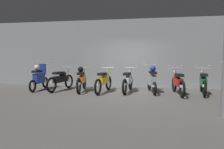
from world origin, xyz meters
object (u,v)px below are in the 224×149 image
at_px(motorbike_slot_0, 39,77).
at_px(motorbike_slot_7, 203,82).
at_px(motorbike_slot_4, 128,80).
at_px(motorbike_slot_5, 152,79).
at_px(motorbike_slot_6, 178,82).
at_px(motorbike_slot_2, 82,79).
at_px(motorbike_slot_3, 104,81).
at_px(motorbike_slot_1, 61,79).

bearing_deg(motorbike_slot_0, motorbike_slot_7, 1.14).
relative_size(motorbike_slot_4, motorbike_slot_7, 1.01).
distance_m(motorbike_slot_5, motorbike_slot_6, 1.04).
height_order(motorbike_slot_0, motorbike_slot_7, motorbike_slot_0).
relative_size(motorbike_slot_2, motorbike_slot_7, 1.01).
bearing_deg(motorbike_slot_6, motorbike_slot_0, 179.16).
distance_m(motorbike_slot_2, motorbike_slot_6, 4.02).
relative_size(motorbike_slot_3, motorbike_slot_4, 1.00).
bearing_deg(motorbike_slot_7, motorbike_slot_6, -167.31).
height_order(motorbike_slot_1, motorbike_slot_5, motorbike_slot_5).
bearing_deg(motorbike_slot_1, motorbike_slot_4, 1.04).
xyz_separation_m(motorbike_slot_2, motorbike_slot_4, (2.01, 0.14, -0.03)).
bearing_deg(motorbike_slot_6, motorbike_slot_3, 179.94).
distance_m(motorbike_slot_0, motorbike_slot_3, 3.02).
bearing_deg(motorbike_slot_0, motorbike_slot_3, -1.61).
bearing_deg(motorbike_slot_3, motorbike_slot_4, 12.48).
relative_size(motorbike_slot_4, motorbike_slot_5, 1.16).
bearing_deg(motorbike_slot_3, motorbike_slot_2, 175.31).
distance_m(motorbike_slot_0, motorbike_slot_6, 6.02).
relative_size(motorbike_slot_2, motorbike_slot_4, 1.00).
distance_m(motorbike_slot_0, motorbike_slot_1, 1.02).
distance_m(motorbike_slot_0, motorbike_slot_2, 2.01).
xyz_separation_m(motorbike_slot_0, motorbike_slot_2, (2.01, -0.00, -0.04)).
xyz_separation_m(motorbike_slot_0, motorbike_slot_1, (1.01, 0.08, -0.08)).
bearing_deg(motorbike_slot_5, motorbike_slot_1, -179.04).
bearing_deg(motorbike_slot_7, motorbike_slot_1, -179.46).
relative_size(motorbike_slot_1, motorbike_slot_6, 0.99).
xyz_separation_m(motorbike_slot_0, motorbike_slot_6, (6.02, -0.09, -0.08)).
height_order(motorbike_slot_4, motorbike_slot_5, motorbike_slot_5).
relative_size(motorbike_slot_5, motorbike_slot_7, 0.87).
relative_size(motorbike_slot_2, motorbike_slot_6, 1.00).
bearing_deg(motorbike_slot_2, motorbike_slot_1, 175.15).
bearing_deg(motorbike_slot_7, motorbike_slot_4, -179.95).
distance_m(motorbike_slot_1, motorbike_slot_5, 4.01).
xyz_separation_m(motorbike_slot_0, motorbike_slot_3, (3.02, -0.08, -0.08)).
height_order(motorbike_slot_1, motorbike_slot_7, motorbike_slot_7).
bearing_deg(motorbike_slot_6, motorbike_slot_1, 178.05).
xyz_separation_m(motorbike_slot_1, motorbike_slot_7, (6.02, 0.06, 0.00)).
relative_size(motorbike_slot_5, motorbike_slot_6, 0.86).
height_order(motorbike_slot_2, motorbike_slot_4, motorbike_slot_4).
xyz_separation_m(motorbike_slot_1, motorbike_slot_6, (5.01, -0.17, 0.00)).
distance_m(motorbike_slot_4, motorbike_slot_5, 1.00).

